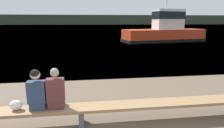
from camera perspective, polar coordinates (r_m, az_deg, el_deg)
The scene contains 7 objects.
water_surface at distance 128.17m, azimuth -7.81°, elevation 11.08°, with size 240.00×240.00×0.00m, color #426B8E.
far_shoreline at distance 134.69m, azimuth -7.86°, elevation 12.41°, with size 600.00×12.00×6.02m, color #384233.
bench_main at distance 4.91m, azimuth -8.81°, elevation -12.72°, with size 8.71×0.52×0.47m.
person_left at distance 4.84m, azimuth -20.68°, elevation -7.40°, with size 0.39×0.39×0.95m.
person_right at distance 4.77m, azimuth -15.75°, elevation -7.49°, with size 0.39×0.38×0.96m.
shopping_bag at distance 5.10m, azimuth -25.71°, elevation -10.53°, with size 0.28×0.21×0.23m.
tugboat_red at distance 24.77m, azimuth 14.90°, elevation 8.95°, with size 10.30×4.61×6.61m.
Camera 1 is at (-0.64, -2.14, 2.46)m, focal length 32.00 mm.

